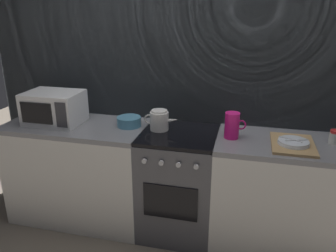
{
  "coord_description": "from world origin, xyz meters",
  "views": [
    {
      "loc": [
        0.51,
        -2.43,
        1.85
      ],
      "look_at": [
        -0.09,
        0.0,
        0.95
      ],
      "focal_mm": 35.92,
      "sensor_mm": 36.0,
      "label": 1
    }
  ],
  "objects": [
    {
      "name": "stove_unit",
      "position": [
        -0.0,
        -0.0,
        0.45
      ],
      "size": [
        0.6,
        0.63,
        0.9
      ],
      "color": "#4C4C51",
      "rests_on": "ground_plane"
    },
    {
      "name": "pitcher",
      "position": [
        0.41,
        -0.01,
        1.0
      ],
      "size": [
        0.16,
        0.11,
        0.2
      ],
      "color": "#E5197A",
      "rests_on": "counter_right"
    },
    {
      "name": "counter_right",
      "position": [
        0.9,
        0.0,
        0.45
      ],
      "size": [
        1.2,
        0.6,
        0.9
      ],
      "color": "silver",
      "rests_on": "ground_plane"
    },
    {
      "name": "dish_pile",
      "position": [
        0.85,
        -0.06,
        0.92
      ],
      "size": [
        0.3,
        0.4,
        0.06
      ],
      "color": "tan",
      "rests_on": "counter_right"
    },
    {
      "name": "kettle",
      "position": [
        -0.17,
        0.03,
        0.98
      ],
      "size": [
        0.28,
        0.15,
        0.17
      ],
      "color": "white",
      "rests_on": "stove_unit"
    },
    {
      "name": "microwave",
      "position": [
        -1.08,
        -0.01,
        1.04
      ],
      "size": [
        0.46,
        0.35,
        0.27
      ],
      "color": "white",
      "rests_on": "counter_left"
    },
    {
      "name": "spice_jar",
      "position": [
        1.14,
        0.05,
        0.95
      ],
      "size": [
        0.08,
        0.08,
        0.1
      ],
      "color": "silver",
      "rests_on": "counter_right"
    },
    {
      "name": "mixing_bowl",
      "position": [
        -0.44,
        0.06,
        0.94
      ],
      "size": [
        0.2,
        0.2,
        0.08
      ],
      "primitive_type": "cylinder",
      "color": "teal",
      "rests_on": "counter_left"
    },
    {
      "name": "counter_left",
      "position": [
        -0.9,
        0.0,
        0.45
      ],
      "size": [
        1.2,
        0.6,
        0.9
      ],
      "color": "silver",
      "rests_on": "ground_plane"
    },
    {
      "name": "back_wall",
      "position": [
        0.0,
        0.32,
        1.2
      ],
      "size": [
        3.6,
        0.05,
        2.4
      ],
      "color": "gray",
      "rests_on": "ground_plane"
    },
    {
      "name": "ground_plane",
      "position": [
        0.0,
        0.0,
        0.0
      ],
      "size": [
        8.0,
        8.0,
        0.0
      ],
      "primitive_type": "plane",
      "color": "#6B6054"
    }
  ]
}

